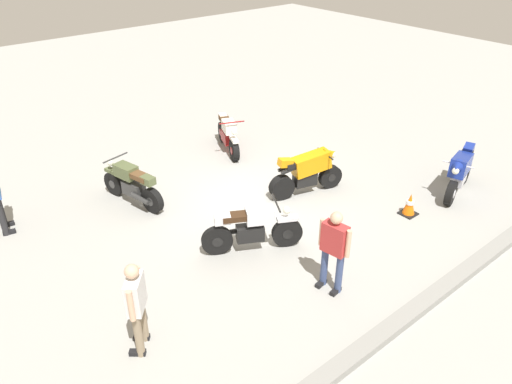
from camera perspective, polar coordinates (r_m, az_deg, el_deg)
The scene contains 10 objects.
ground_plane at distance 11.78m, azimuth -0.08°, elevation -1.33°, with size 40.00×40.00×0.00m, color #9E9E99.
curb_edge at distance 9.36m, azimuth 18.56°, elevation -12.24°, with size 14.00×0.30×0.15m, color gray.
motorcycle_blue_sportbike at distance 12.94m, azimuth 22.48°, elevation 2.25°, with size 1.92×0.89×1.14m.
motorcycle_silver_cruiser at distance 9.97m, azimuth -0.49°, elevation -4.22°, with size 1.89×1.11×1.09m.
motorcycle_cream_vintage at distance 14.24m, azimuth -3.23°, elevation 6.63°, with size 1.00×1.86×1.07m.
motorcycle_olive_vintage at distance 11.93m, azimuth -14.11°, elevation 0.80°, with size 0.75×1.94×1.07m.
motorcycle_orange_sportbike at distance 12.02m, azimuth 5.96°, elevation 2.41°, with size 1.93×0.84×1.14m.
person_in_white_shirt at distance 7.88m, azimuth -13.63°, elevation -12.30°, with size 0.52×0.56×1.65m.
person_in_red_shirt at distance 8.88m, azimuth 8.97°, elevation -6.24°, with size 0.37×0.65×1.65m.
traffic_cone at distance 11.78m, azimuth 17.32°, elevation -1.37°, with size 0.36×0.36×0.53m.
Camera 1 is at (6.39, 7.77, 6.14)m, focal length 34.64 mm.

